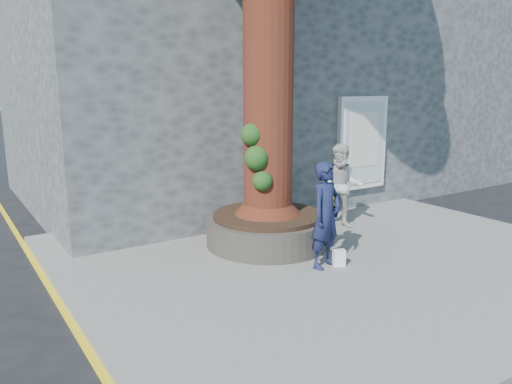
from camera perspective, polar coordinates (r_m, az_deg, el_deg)
ground at (r=7.59m, az=4.93°, el=-11.78°), size 120.00×120.00×0.00m
pavement at (r=9.18m, az=8.53°, el=-7.13°), size 9.00×8.00×0.12m
yellow_line at (r=7.25m, az=-20.47°, el=-13.74°), size 0.10×30.00×0.01m
stone_shop at (r=14.35m, az=-4.86°, el=12.51°), size 10.30×8.30×6.30m
neighbour_shop at (r=19.47m, az=16.81°, el=11.50°), size 6.00×8.00×6.00m
planter at (r=9.41m, az=1.34°, el=-4.25°), size 2.30×2.30×0.60m
man at (r=8.19m, az=8.01°, el=-2.64°), size 0.72×0.56×1.76m
woman at (r=10.53m, az=9.80°, el=0.67°), size 1.08×1.08×1.77m
shopping_bag at (r=8.46m, az=9.46°, el=-7.44°), size 0.23×0.18×0.28m
plant_a at (r=10.44m, az=2.57°, el=0.13°), size 0.21×0.17×0.35m
plant_b at (r=9.14m, az=8.79°, el=-1.52°), size 0.32×0.32×0.43m
plant_c at (r=9.03m, az=7.90°, el=-1.98°), size 0.24×0.24×0.33m
plant_d at (r=9.16m, az=8.77°, el=-1.96°), size 0.34×0.33×0.28m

